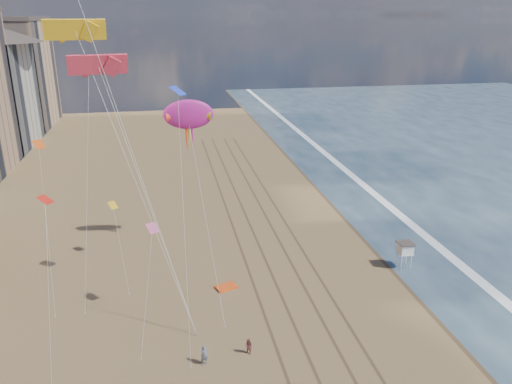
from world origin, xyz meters
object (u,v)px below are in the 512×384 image
lifeguard_stand (405,248)px  kite_flyer_a (204,355)px  show_kite (188,115)px  grounded_kite (226,287)px  kite_flyer_b (249,347)px

lifeguard_stand → kite_flyer_a: size_ratio=1.76×
show_kite → grounded_kite: bearing=-75.9°
grounded_kite → kite_flyer_a: size_ratio=1.19×
kite_flyer_b → kite_flyer_a: bearing=-124.8°
lifeguard_stand → kite_flyer_b: lifeguard_stand is taller
lifeguard_stand → grounded_kite: (-20.50, -0.75, -2.31)m
grounded_kite → show_kite: show_kite is taller
lifeguard_stand → kite_flyer_a: 26.98m
lifeguard_stand → grounded_kite: 20.64m
show_kite → kite_flyer_a: show_kite is taller
grounded_kite → kite_flyer_b: (0.49, -11.23, 0.63)m
grounded_kite → kite_flyer_b: bearing=-108.0°
grounded_kite → show_kite: (-2.63, 10.49, 16.50)m
kite_flyer_a → kite_flyer_b: kite_flyer_a is taller
lifeguard_stand → kite_flyer_b: size_ratio=2.10×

